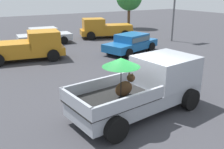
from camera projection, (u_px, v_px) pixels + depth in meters
name	position (u px, v px, depth m)	size (l,w,h in m)	color
ground_plane	(137.00, 112.00, 9.07)	(80.00, 80.00, 0.00)	#38383D
pickup_truck_main	(147.00, 85.00, 9.01)	(5.22, 2.67, 2.26)	black
pickup_truck_red	(104.00, 28.00, 23.28)	(5.12, 3.27, 1.80)	black
pickup_truck_far	(28.00, 46.00, 15.70)	(5.04, 2.81, 1.80)	black
parked_sedan_near	(131.00, 42.00, 17.64)	(4.63, 2.96, 1.33)	black
parked_sedan_far	(44.00, 35.00, 20.56)	(4.44, 2.26, 1.33)	black
motel_sign	(175.00, 0.00, 20.86)	(1.40, 0.16, 4.97)	#59595B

